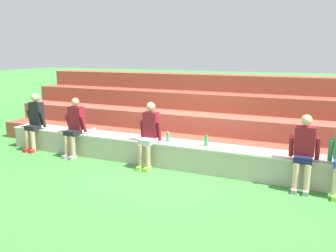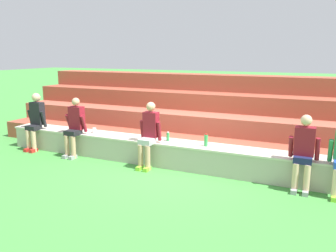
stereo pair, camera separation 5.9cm
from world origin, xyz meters
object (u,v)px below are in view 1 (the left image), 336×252
(water_bottle_mid_right, at_px, (168,137))
(plastic_cup_right_end, at_px, (94,130))
(person_right_of_center, at_px, (304,150))
(person_center, at_px, (149,133))
(water_bottle_near_left, at_px, (206,140))
(person_far_left, at_px, (35,120))
(person_left_of_center, at_px, (74,126))

(water_bottle_mid_right, relative_size, plastic_cup_right_end, 1.69)
(plastic_cup_right_end, bearing_deg, person_right_of_center, -3.71)
(person_center, bearing_deg, water_bottle_mid_right, 45.07)
(water_bottle_near_left, height_order, plastic_cup_right_end, water_bottle_near_left)
(person_far_left, distance_m, water_bottle_mid_right, 3.63)
(person_far_left, xyz_separation_m, plastic_cup_right_end, (1.64, 0.26, -0.18))
(person_right_of_center, distance_m, plastic_cup_right_end, 4.83)
(person_right_of_center, bearing_deg, person_center, 179.37)
(person_far_left, relative_size, person_right_of_center, 1.05)
(person_right_of_center, height_order, water_bottle_near_left, person_right_of_center)
(person_right_of_center, relative_size, plastic_cup_right_end, 11.42)
(person_center, bearing_deg, plastic_cup_right_end, 170.52)
(water_bottle_near_left, distance_m, water_bottle_mid_right, 0.91)
(person_far_left, xyz_separation_m, person_right_of_center, (6.45, -0.05, -0.04))
(person_left_of_center, bearing_deg, water_bottle_mid_right, 8.04)
(water_bottle_near_left, xyz_separation_m, water_bottle_mid_right, (-0.91, 0.07, -0.03))
(person_left_of_center, xyz_separation_m, plastic_cup_right_end, (0.35, 0.29, -0.15))
(person_right_of_center, bearing_deg, person_far_left, 179.53)
(plastic_cup_right_end, bearing_deg, person_center, -9.48)
(person_far_left, relative_size, person_left_of_center, 1.03)
(person_far_left, distance_m, person_right_of_center, 6.45)
(person_center, relative_size, water_bottle_mid_right, 6.91)
(water_bottle_near_left, bearing_deg, person_right_of_center, -8.25)
(water_bottle_mid_right, bearing_deg, plastic_cup_right_end, -178.93)
(person_far_left, distance_m, person_center, 3.30)
(person_left_of_center, relative_size, person_right_of_center, 1.01)
(person_far_left, bearing_deg, person_center, -0.31)
(person_right_of_center, height_order, plastic_cup_right_end, person_right_of_center)
(person_left_of_center, xyz_separation_m, water_bottle_near_left, (3.24, 0.26, -0.08))
(person_far_left, height_order, person_right_of_center, person_far_left)
(person_center, bearing_deg, person_right_of_center, -0.63)
(person_far_left, bearing_deg, person_left_of_center, -1.44)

